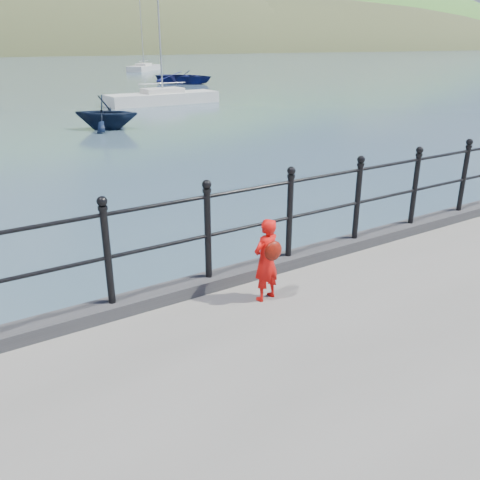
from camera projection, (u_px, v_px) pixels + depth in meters
ground at (244, 338)px, 6.94m from camera, size 600.00×600.00×0.00m
kerb at (250, 271)px, 6.43m from camera, size 60.00×0.30×0.15m
railing at (251, 215)px, 6.16m from camera, size 18.11×0.11×1.20m
far_shore at (19, 106)px, 222.20m from camera, size 830.00×200.00×156.00m
child at (266, 259)px, 5.71m from camera, size 0.39×0.33×0.97m
launch_blue at (185, 77)px, 49.14m from camera, size 6.61×7.15×1.21m
launch_navy at (106, 112)px, 23.21m from camera, size 3.88×3.82×1.55m
sailboat_near at (163, 99)px, 33.02m from camera, size 7.36×2.16×9.92m
sailboat_far at (144, 68)px, 71.31m from camera, size 6.91×7.26×11.04m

